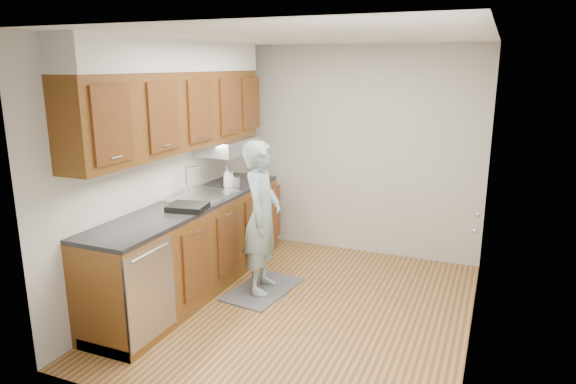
# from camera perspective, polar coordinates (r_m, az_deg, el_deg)

# --- Properties ---
(floor) EXTENTS (3.50, 3.50, 0.00)m
(floor) POSITION_cam_1_polar(r_m,az_deg,el_deg) (5.04, 1.74, -12.79)
(floor) COLOR #A27C3D
(floor) RESTS_ON ground
(ceiling) EXTENTS (3.50, 3.50, 0.00)m
(ceiling) POSITION_cam_1_polar(r_m,az_deg,el_deg) (4.50, 1.99, 16.93)
(ceiling) COLOR white
(ceiling) RESTS_ON wall_left
(wall_left) EXTENTS (0.02, 3.50, 2.50)m
(wall_left) POSITION_cam_1_polar(r_m,az_deg,el_deg) (5.32, -13.44, 2.56)
(wall_left) COLOR #BBB9AF
(wall_left) RESTS_ON floor
(wall_right) EXTENTS (0.02, 3.50, 2.50)m
(wall_right) POSITION_cam_1_polar(r_m,az_deg,el_deg) (4.33, 20.76, -0.56)
(wall_right) COLOR #BBB9AF
(wall_right) RESTS_ON floor
(wall_back) EXTENTS (3.00, 0.02, 2.50)m
(wall_back) POSITION_cam_1_polar(r_m,az_deg,el_deg) (6.25, 7.60, 4.49)
(wall_back) COLOR #BBB9AF
(wall_back) RESTS_ON floor
(counter) EXTENTS (0.64, 2.80, 1.30)m
(counter) POSITION_cam_1_polar(r_m,az_deg,el_deg) (5.35, -10.37, -5.67)
(counter) COLOR brown
(counter) RESTS_ON floor
(upper_cabinets) EXTENTS (0.47, 2.80, 1.21)m
(upper_cabinets) POSITION_cam_1_polar(r_m,az_deg,el_deg) (5.17, -12.05, 10.15)
(upper_cabinets) COLOR brown
(upper_cabinets) RESTS_ON wall_left
(closet_door) EXTENTS (0.02, 1.22, 2.05)m
(closet_door) POSITION_cam_1_polar(r_m,az_deg,el_deg) (4.67, 20.54, -2.36)
(closet_door) COLOR white
(closet_door) RESTS_ON wall_right
(floor_mat) EXTENTS (0.62, 0.93, 0.02)m
(floor_mat) POSITION_cam_1_polar(r_m,az_deg,el_deg) (5.40, -2.81, -10.76)
(floor_mat) COLOR slate
(floor_mat) RESTS_ON floor
(person) EXTENTS (0.51, 0.68, 1.75)m
(person) POSITION_cam_1_polar(r_m,az_deg,el_deg) (5.09, -2.93, -1.73)
(person) COLOR #879FA4
(person) RESTS_ON floor_mat
(soap_bottle_a) EXTENTS (0.10, 0.10, 0.24)m
(soap_bottle_a) POSITION_cam_1_polar(r_m,az_deg,el_deg) (5.69, -6.75, 1.65)
(soap_bottle_a) COLOR #B6BCC5
(soap_bottle_a) RESTS_ON counter
(soap_bottle_b) EXTENTS (0.11, 0.11, 0.18)m
(soap_bottle_b) POSITION_cam_1_polar(r_m,az_deg,el_deg) (5.69, -6.21, 1.36)
(soap_bottle_b) COLOR #B6BCC5
(soap_bottle_b) RESTS_ON counter
(steel_can) EXTENTS (0.09, 0.09, 0.13)m
(steel_can) POSITION_cam_1_polar(r_m,az_deg,el_deg) (5.65, -5.67, 1.00)
(steel_can) COLOR #A5A5AA
(steel_can) RESTS_ON counter
(dish_rack) EXTENTS (0.39, 0.35, 0.05)m
(dish_rack) POSITION_cam_1_polar(r_m,az_deg,el_deg) (4.91, -11.08, -1.66)
(dish_rack) COLOR black
(dish_rack) RESTS_ON counter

